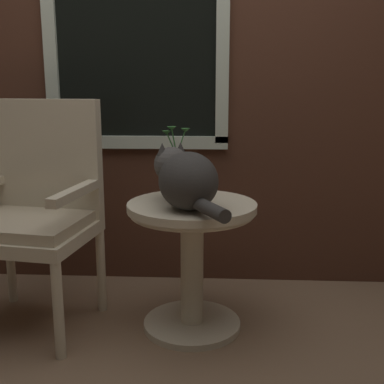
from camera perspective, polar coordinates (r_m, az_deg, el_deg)
ground_plane at (r=2.28m, az=-3.26°, el=-16.88°), size 6.00×6.00×0.00m
back_wall at (r=2.72m, az=-2.04°, el=16.26°), size 4.00×0.07×2.60m
wicker_side_table at (r=2.21m, az=0.00°, el=-6.11°), size 0.58×0.58×0.60m
wicker_chair at (r=2.37m, az=-18.07°, el=-1.49°), size 0.62×0.58×1.06m
cat at (r=2.04m, az=-0.78°, el=1.64°), size 0.35×0.54×0.27m
pewter_vase_with_ivy at (r=2.28m, az=-1.81°, el=1.98°), size 0.13×0.13×0.33m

